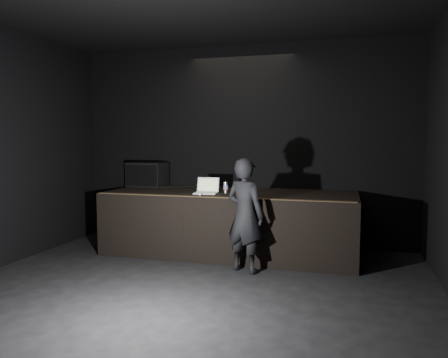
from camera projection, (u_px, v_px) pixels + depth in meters
name	position (u px, v px, depth m)	size (l,w,h in m)	color
ground	(163.00, 317.00, 4.54)	(7.00, 7.00, 0.00)	black
room_walls	(161.00, 121.00, 4.37)	(6.10, 7.10, 3.52)	black
stage_riser	(231.00, 222.00, 7.12)	(4.00, 1.50, 1.00)	black
riser_lip	(218.00, 197.00, 6.39)	(3.92, 0.10, 0.01)	brown
stage_monitor	(147.00, 175.00, 7.90)	(0.68, 0.51, 0.44)	black
cable	(186.00, 187.00, 7.80)	(0.02, 0.02, 0.92)	black
laptop	(207.00, 189.00, 6.91)	(0.37, 0.34, 0.24)	silver
beer_can	(226.00, 187.00, 6.94)	(0.07, 0.07, 0.18)	silver
plastic_cup	(278.00, 190.00, 6.88)	(0.08, 0.08, 0.09)	white
wii_remote	(201.00, 194.00, 6.71)	(0.03, 0.13, 0.02)	white
person	(245.00, 215.00, 6.06)	(0.58, 0.38, 1.59)	black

